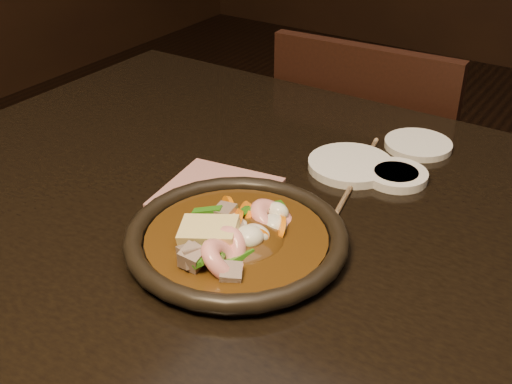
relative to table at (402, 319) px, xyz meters
The scene contains 9 objects.
table is the anchor object (origin of this frame).
chair 0.70m from the table, 116.36° to the left, with size 0.42×0.42×0.84m.
plate 0.23m from the table, 158.32° to the right, with size 0.28×0.28×0.03m.
stirfry 0.23m from the table, 157.46° to the right, with size 0.13×0.19×0.06m.
soy_dish 0.23m from the table, 117.16° to the left, with size 0.09×0.09×0.01m, color silver.
saucer_left 0.34m from the table, 109.58° to the left, with size 0.11×0.11×0.01m, color silver.
saucer_right 0.27m from the table, 132.30° to the left, with size 0.13×0.13×0.01m, color silver.
chopsticks 0.24m from the table, 131.51° to the left, with size 0.06×0.25×0.01m.
napkin 0.31m from the table, behind, with size 0.15×0.15×0.00m, color #AE716B.
Camera 1 is at (0.18, -0.61, 1.22)m, focal length 45.00 mm.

